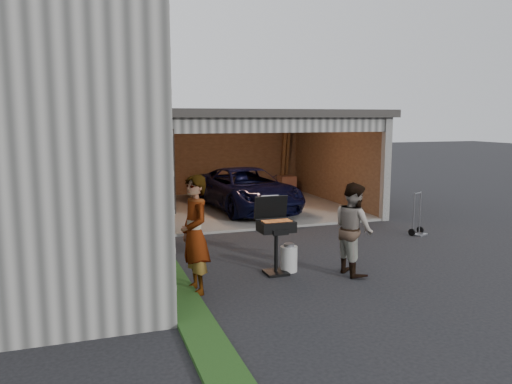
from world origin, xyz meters
The scene contains 10 objects.
ground centered at (0.00, 0.00, 0.00)m, with size 80.00×80.00×0.00m, color black.
groundcover_strip centered at (-2.25, -1.00, 0.03)m, with size 0.50×8.00×0.06m, color #193814.
garage centered at (0.76, 6.79, 1.87)m, with size 6.80×6.30×2.90m.
minivan centered at (0.82, 5.88, 0.60)m, with size 2.00×4.33×1.20m, color black.
woman centered at (-1.99, -0.25, 0.92)m, with size 0.67×0.44×1.84m, color #CAEAFE.
man centered at (0.80, -0.20, 0.80)m, with size 0.78×0.61×1.60m, color #432F1A.
bbq_grill centered at (-0.48, 0.23, 0.80)m, with size 0.60×0.53×1.34m.
propane_tank centered at (-0.20, 0.27, 0.23)m, with size 0.30×0.30×0.45m, color #BABAB5.
plywood_panel centered at (-2.34, 0.63, 0.46)m, with size 0.04×0.84×0.94m, color #56321D.
hand_truck centered at (3.70, 1.86, 0.19)m, with size 0.45×0.42×1.00m.
Camera 1 is at (-3.52, -7.60, 2.69)m, focal length 35.00 mm.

